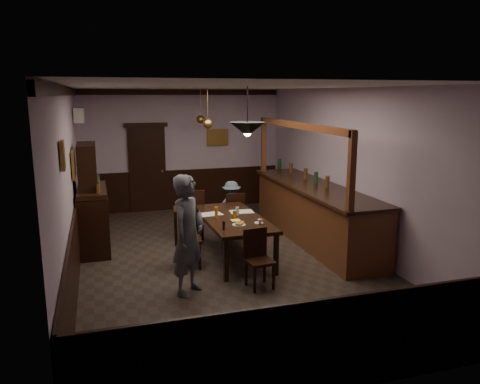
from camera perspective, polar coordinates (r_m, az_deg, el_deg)
name	(u,v)px	position (r m, az deg, el deg)	size (l,w,h in m)	color
room	(224,176)	(8.03, -1.97, 1.94)	(5.01, 8.01, 3.01)	#2D2621
dining_table	(233,221)	(8.29, -0.92, -3.50)	(1.03, 2.22, 0.75)	black
chair_far_left	(192,212)	(9.40, -5.82, -2.48)	(0.45, 0.45, 1.03)	black
chair_far_right	(235,212)	(9.64, -0.64, -2.45)	(0.44, 0.44, 0.91)	black
chair_near	(258,255)	(7.15, 2.18, -7.73)	(0.42, 0.42, 0.89)	black
chair_side	(183,235)	(7.93, -7.00, -5.24)	(0.50, 0.50, 1.02)	black
person_standing	(188,235)	(6.82, -6.32, -5.23)	(0.65, 0.42, 1.77)	#545560
person_seated_left	(190,208)	(9.66, -6.17, -1.97)	(0.57, 0.44, 1.17)	#445130
person_seated_right	(231,207)	(9.89, -1.05, -1.79)	(0.71, 0.41, 1.10)	slate
newspaper_left	(210,214)	(8.47, -3.67, -2.71)	(0.42, 0.30, 0.01)	silver
newspaper_right	(242,212)	(8.62, 0.19, -2.42)	(0.42, 0.30, 0.01)	silver
napkin	(236,220)	(8.06, -0.53, -3.46)	(0.15, 0.15, 0.00)	#F5EA5A
saucer	(259,223)	(7.89, 2.31, -3.78)	(0.15, 0.15, 0.01)	white
coffee_cup	(260,221)	(7.82, 2.43, -3.59)	(0.08, 0.08, 0.07)	white
pastry_plate	(239,225)	(7.76, -0.13, -4.01)	(0.22, 0.22, 0.01)	white
pastry_ring_a	(239,224)	(7.72, -0.14, -3.89)	(0.13, 0.13, 0.04)	#C68C47
pastry_ring_b	(240,222)	(7.80, 0.04, -3.73)	(0.13, 0.13, 0.04)	#C68C47
soda_can	(235,214)	(8.21, -0.65, -2.75)	(0.07, 0.07, 0.12)	orange
beer_glass	(216,213)	(8.19, -2.90, -2.52)	(0.06, 0.06, 0.20)	#BF721E
water_glass	(237,211)	(8.38, -0.31, -2.35)	(0.06, 0.06, 0.15)	silver
pepper_mill	(224,225)	(7.51, -1.99, -4.08)	(0.04, 0.04, 0.14)	black
sideboard	(92,208)	(9.15, -17.58, -1.83)	(0.54, 1.51, 2.00)	black
bar_counter	(314,211)	(9.39, 9.05, -2.36)	(0.98, 4.21, 2.36)	#502915
door_back	(147,170)	(11.79, -11.22, 2.69)	(0.90, 0.06, 2.10)	black
ac_unit	(79,115)	(10.55, -19.03, 8.88)	(0.20, 0.85, 0.30)	white
picture_left_small	(63,155)	(6.10, -20.81, 4.21)	(0.04, 0.28, 0.36)	olive
picture_left_large	(74,164)	(8.53, -19.63, 3.21)	(0.04, 0.62, 0.48)	olive
picture_back	(218,137)	(12.02, -2.75, 6.68)	(0.55, 0.04, 0.42)	olive
pendant_iron	(247,129)	(7.25, 0.90, 7.66)	(0.56, 0.56, 0.76)	black
pendant_brass_mid	(208,124)	(9.50, -3.94, 8.31)	(0.20, 0.20, 0.81)	#BF8C3F
pendant_brass_far	(201,119)	(11.09, -4.82, 8.80)	(0.20, 0.20, 0.81)	#BF8C3F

